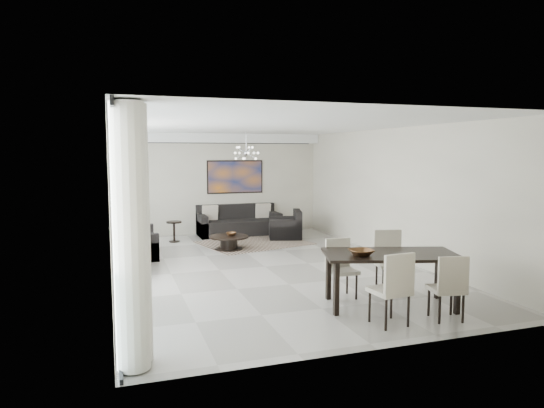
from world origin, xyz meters
name	(u,v)px	position (x,y,z in m)	size (l,w,h in m)	color
room_shell	(286,196)	(0.46, 0.00, 1.45)	(6.00, 9.00, 2.90)	#A8A39B
window_wall	(118,201)	(-2.86, 0.00, 1.47)	(0.37, 8.95, 2.90)	white
soffit	(219,138)	(0.00, 4.30, 2.77)	(5.98, 0.40, 0.26)	white
painting	(235,177)	(0.50, 4.47, 1.65)	(1.68, 0.04, 0.98)	#BD661A
chandelier	(246,153)	(0.30, 2.50, 2.35)	(0.66, 0.66, 0.71)	silver
rug	(254,243)	(0.52, 2.60, 0.01)	(2.60, 2.00, 0.01)	black
coffee_table	(229,242)	(-0.29, 1.98, 0.19)	(0.96, 0.96, 0.34)	black
bowl_coffee	(231,234)	(-0.22, 2.02, 0.38)	(0.25, 0.25, 0.08)	brown
sofa_main	(239,224)	(0.49, 4.07, 0.29)	(2.34, 0.96, 0.85)	black
loveseat	(133,243)	(-2.55, 1.98, 0.29)	(0.94, 1.68, 0.84)	black
armchair	(286,229)	(1.59, 3.04, 0.27)	(1.10, 1.13, 0.78)	black
side_table	(174,228)	(-1.43, 3.45, 0.37)	(0.40, 0.40, 0.55)	black
tv_console	(125,257)	(-2.76, 0.62, 0.26)	(0.46, 1.65, 0.51)	black
television	(132,228)	(-2.60, 0.69, 0.83)	(1.09, 0.14, 0.62)	gray
dining_table	(390,258)	(1.03, -3.10, 0.75)	(2.20, 1.53, 0.83)	black
dining_chair_sw	(394,284)	(0.60, -3.88, 0.59)	(0.51, 0.51, 1.02)	#BFB39E
dining_chair_se	(450,284)	(1.44, -3.95, 0.54)	(0.51, 0.51, 0.95)	#BFB39E
dining_chair_nw	(340,263)	(0.55, -2.36, 0.54)	(0.45, 0.45, 0.95)	#BFB39E
dining_chair_ne	(389,256)	(1.49, -2.33, 0.60)	(0.57, 0.57, 1.03)	#BFB39E
bowl_dining	(361,252)	(0.52, -3.10, 0.88)	(0.36, 0.36, 0.09)	brown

